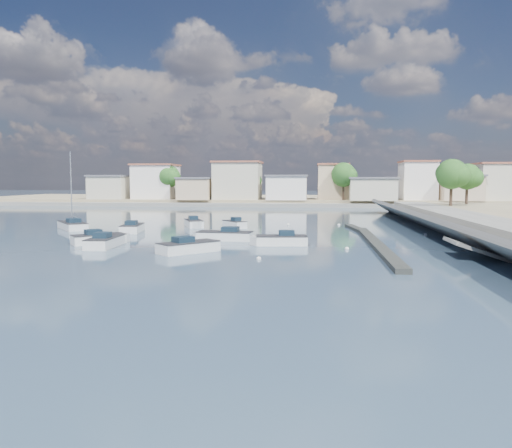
{
  "coord_description": "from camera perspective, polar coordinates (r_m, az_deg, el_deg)",
  "views": [
    {
      "loc": [
        1.6,
        -32.83,
        5.55
      ],
      "look_at": [
        -3.77,
        14.32,
        1.4
      ],
      "focal_mm": 35.0,
      "sensor_mm": 36.0,
      "label": 1
    }
  ],
  "objects": [
    {
      "name": "far_town",
      "position": [
        110.13,
        11.28,
        4.58
      ],
      "size": [
        113.01,
        12.8,
        8.35
      ],
      "color": "beige",
      "rests_on": "far_shore_land"
    },
    {
      "name": "sailboat",
      "position": [
        60.94,
        -20.3,
        -0.15
      ],
      "size": [
        5.63,
        6.27,
        9.0
      ],
      "color": "silver",
      "rests_on": "ground"
    },
    {
      "name": "motorboat_e",
      "position": [
        55.69,
        -13.9,
        -0.48
      ],
      "size": [
        2.6,
        5.36,
        1.48
      ],
      "color": "silver",
      "rests_on": "ground"
    },
    {
      "name": "ground",
      "position": [
        73.06,
        5.22,
        0.62
      ],
      "size": [
        400.0,
        400.0,
        0.0
      ],
      "primitive_type": "plane",
      "color": "#2C4158",
      "rests_on": "ground"
    },
    {
      "name": "seawall_walkway",
      "position": [
        49.07,
        26.61,
        -0.97
      ],
      "size": [
        5.0,
        90.0,
        1.8
      ],
      "primitive_type": "cube",
      "color": "slate",
      "rests_on": "ground"
    },
    {
      "name": "motorboat_c",
      "position": [
        46.54,
        -3.89,
        -1.39
      ],
      "size": [
        5.74,
        2.34,
        1.48
      ],
      "color": "silver",
      "rests_on": "ground"
    },
    {
      "name": "motorboat_g",
      "position": [
        60.17,
        -7.08,
        0.03
      ],
      "size": [
        3.29,
        4.92,
        1.48
      ],
      "color": "silver",
      "rests_on": "ground"
    },
    {
      "name": "motorboat_b",
      "position": [
        46.14,
        -17.25,
        -1.66
      ],
      "size": [
        4.64,
        4.23,
        1.48
      ],
      "color": "silver",
      "rests_on": "ground"
    },
    {
      "name": "far_shore_land",
      "position": [
        124.94,
        5.76,
        2.75
      ],
      "size": [
        160.0,
        40.0,
        1.4
      ],
      "primitive_type": "cube",
      "color": "gray",
      "rests_on": "ground"
    },
    {
      "name": "breakwater",
      "position": [
        46.14,
        13.05,
        -1.83
      ],
      "size": [
        2.0,
        31.02,
        0.35
      ],
      "color": "black",
      "rests_on": "ground"
    },
    {
      "name": "motorboat_d",
      "position": [
        42.98,
        2.6,
        -1.92
      ],
      "size": [
        4.99,
        2.35,
        1.48
      ],
      "color": "silver",
      "rests_on": "ground"
    },
    {
      "name": "motorboat_f",
      "position": [
        58.83,
        -2.57,
        -0.05
      ],
      "size": [
        3.33,
        3.63,
        1.48
      ],
      "color": "silver",
      "rests_on": "ground"
    },
    {
      "name": "shore_trees",
      "position": [
        101.17,
        10.36,
        5.3
      ],
      "size": [
        74.56,
        38.32,
        7.92
      ],
      "color": "#38281E",
      "rests_on": "ground"
    },
    {
      "name": "motorboat_h",
      "position": [
        39.06,
        -7.4,
        -2.65
      ],
      "size": [
        4.65,
        4.79,
        1.48
      ],
      "color": "silver",
      "rests_on": "ground"
    },
    {
      "name": "far_shore_quay",
      "position": [
        103.97,
        5.61,
        2.14
      ],
      "size": [
        160.0,
        2.5,
        0.8
      ],
      "primitive_type": "cube",
      "color": "slate",
      "rests_on": "ground"
    },
    {
      "name": "motorboat_a",
      "position": [
        43.84,
        -16.8,
        -1.99
      ],
      "size": [
        2.17,
        5.43,
        1.48
      ],
      "color": "silver",
      "rests_on": "ground"
    },
    {
      "name": "mooring_buoys",
      "position": [
        50.41,
        7.95,
        -1.31
      ],
      "size": [
        15.46,
        28.2,
        0.34
      ],
      "color": "silver",
      "rests_on": "ground"
    }
  ]
}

